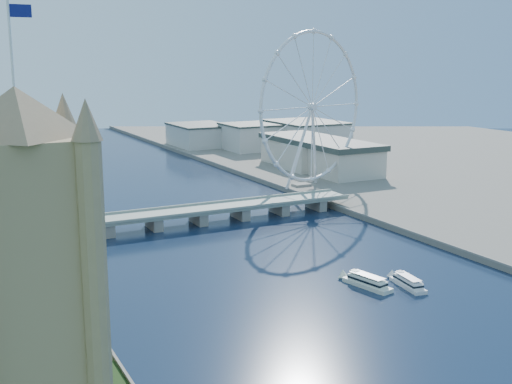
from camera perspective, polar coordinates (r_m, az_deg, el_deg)
victoria_tower at (r=141.69m, az=-19.43°, el=-9.44°), size 28.16×28.16×112.00m
parliament_range at (r=262.23m, az=-20.88°, el=-8.17°), size 24.00×200.00×70.00m
westminster_bridge at (r=417.24m, az=-5.16°, el=-1.91°), size 220.00×22.00×9.50m
london_eye at (r=510.82m, az=5.02°, el=7.49°), size 113.60×39.12×124.30m
county_hall at (r=611.14m, az=5.57°, el=1.77°), size 54.00×144.00×35.00m
city_skyline at (r=670.25m, az=-10.40°, el=3.97°), size 505.00×280.00×32.00m
tour_boat_near at (r=307.33m, az=9.85°, el=-8.31°), size 13.23×29.50×6.31m
tour_boat_far at (r=310.96m, az=13.34°, el=-8.22°), size 10.01×26.70×5.72m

